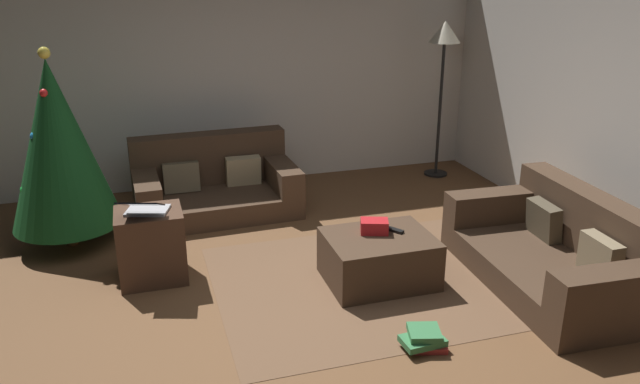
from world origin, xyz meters
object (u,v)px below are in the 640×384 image
Objects in this scene: tv_remote at (394,230)px; laptop at (145,208)px; couch_left at (214,184)px; side_table at (151,245)px; book_stack at (424,339)px; ottoman at (379,259)px; christmas_tree at (58,144)px; couch_right at (561,252)px; gift_box at (374,226)px; corner_lamp at (444,45)px.

laptop is (-1.90, 0.45, 0.24)m from tv_remote.
couch_left is at bearing 88.25° from tv_remote.
book_stack is at bearing -42.44° from side_table.
ottoman is 1.83m from side_table.
christmas_tree is 3.03× the size of side_table.
laptop is (-1.75, 0.51, 0.44)m from ottoman.
couch_left is 2.81× the size of side_table.
ottoman is at bearing 115.66° from couch_left.
christmas_tree is at bearing 125.11° from laptop.
tv_remote reaches higher than ottoman.
couch_left reaches higher than couch_right.
ottoman is 1.43× the size of side_table.
laptop reaches higher than tv_remote.
christmas_tree is 5.41× the size of book_stack.
side_table is at bearing 72.50° from laptop.
christmas_tree is at bearing 150.27° from gift_box.
gift_box is 2.82m from christmas_tree.
side_table reaches higher than gift_box.
gift_box is 0.17m from tv_remote.
side_table reaches higher than book_stack.
laptop is at bearing -107.50° from side_table.
ottoman is 1.88m from laptop.
gift_box reaches higher than ottoman.
book_stack is at bearing -92.49° from gift_box.
gift_box is 0.66× the size of book_stack.
christmas_tree reaches higher than couch_right.
laptop is 1.42× the size of book_stack.
laptop is at bearing 76.01° from couch_right.
side_table is at bearing 74.94° from couch_right.
couch_left is 0.93× the size of christmas_tree.
christmas_tree reaches higher than couch_left.
ottoman is 3.84× the size of gift_box.
tv_remote is 0.09× the size of christmas_tree.
couch_right is at bearing -55.46° from tv_remote.
tv_remote is at bearing 78.49° from book_stack.
tv_remote is at bearing -124.36° from corner_lamp.
gift_box is at bearing 97.33° from ottoman.
couch_right is 1.50m from gift_box.
tv_remote is 1.97m from laptop.
book_stack is (-0.06, -0.96, -0.13)m from ottoman.
couch_right is 1.55m from book_stack.
couch_right is 3.16× the size of side_table.
couch_right is at bearing -17.81° from side_table.
ottoman is at bearing -31.12° from christmas_tree.
couch_left is at bearing 108.62° from book_stack.
couch_left is 0.89× the size of couch_right.
tv_remote is 1.10m from book_stack.
christmas_tree reaches higher than tv_remote.
side_table is (-1.72, 0.49, -0.15)m from gift_box.
laptop is at bearing -54.89° from christmas_tree.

